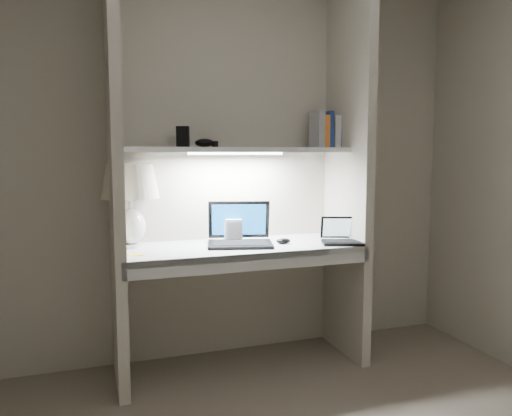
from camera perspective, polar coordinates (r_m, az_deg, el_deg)
name	(u,v)px	position (r m, az deg, el deg)	size (l,w,h in m)	color
back_wall	(228,165)	(3.27, -3.17, 4.89)	(3.20, 0.01, 2.50)	#BEB4A2
alcove_panel_left	(115,168)	(2.88, -15.80, 4.47)	(0.06, 0.55, 2.50)	#BEB4A2
alcove_panel_right	(348,165)	(3.30, 10.50, 4.80)	(0.06, 0.55, 2.50)	#BEB4A2
desk	(241,248)	(3.06, -1.71, -4.62)	(1.40, 0.55, 0.04)	white
desk_apron	(255,262)	(2.83, -0.15, -6.16)	(1.46, 0.03, 0.10)	silver
shelf	(236,150)	(3.10, -2.27, 6.66)	(1.40, 0.36, 0.03)	silver
strip_light	(236,153)	(3.10, -2.27, 6.25)	(0.60, 0.04, 0.01)	white
table_lamp	(130,191)	(3.04, -14.17, 1.89)	(0.34, 0.34, 0.50)	white
laptop_main	(240,235)	(3.09, -1.88, -3.06)	(0.46, 0.42, 0.26)	black
laptop_netbook	(342,237)	(3.17, 9.76, -3.27)	(0.31, 0.29, 0.16)	black
speaker	(233,230)	(3.17, -2.62, -2.56)	(0.10, 0.07, 0.15)	silver
mouse	(283,241)	(3.11, 3.14, -3.78)	(0.09, 0.06, 0.03)	black
cable_coil	(240,243)	(3.11, -1.86, -3.98)	(0.10, 0.10, 0.01)	black
sticky_note	(136,255)	(2.85, -13.59, -5.21)	(0.07, 0.07, 0.00)	yellow
book_row	(329,131)	(3.37, 8.34, 8.73)	(0.22, 0.16, 0.24)	silver
shelf_box	(183,137)	(3.06, -8.36, 8.06)	(0.07, 0.05, 0.13)	black
shelf_gadget	(205,143)	(3.12, -5.90, 7.41)	(0.12, 0.09, 0.05)	black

